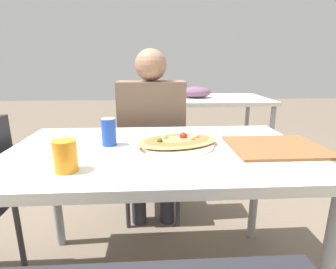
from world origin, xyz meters
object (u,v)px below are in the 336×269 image
(soda_can, at_px, (109,132))
(chair_far_seated, at_px, (152,148))
(pizza_main, at_px, (177,142))
(drink_glass, at_px, (65,156))
(dining_table, at_px, (159,163))
(person_seated, at_px, (152,124))

(soda_can, bearing_deg, chair_far_seated, 73.83)
(chair_far_seated, distance_m, pizza_main, 0.75)
(drink_glass, bearing_deg, pizza_main, 32.56)
(dining_table, height_order, person_seated, person_seated)
(dining_table, bearing_deg, drink_glass, -144.29)
(chair_far_seated, bearing_deg, soda_can, 73.83)
(person_seated, xyz_separation_m, drink_glass, (-0.29, -0.85, 0.09))
(chair_far_seated, bearing_deg, dining_table, 92.41)
(dining_table, xyz_separation_m, drink_glass, (-0.32, -0.23, 0.13))
(drink_glass, bearing_deg, person_seated, 70.87)
(pizza_main, distance_m, drink_glass, 0.49)
(pizza_main, xyz_separation_m, drink_glass, (-0.41, -0.26, 0.04))
(person_seated, height_order, drink_glass, person_seated)
(pizza_main, bearing_deg, chair_far_seated, 99.55)
(chair_far_seated, xyz_separation_m, person_seated, (0.00, -0.11, 0.21))
(person_seated, distance_m, drink_glass, 0.90)
(dining_table, relative_size, pizza_main, 3.09)
(soda_can, height_order, drink_glass, soda_can)
(dining_table, bearing_deg, pizza_main, 18.64)
(person_seated, bearing_deg, dining_table, 92.83)
(drink_glass, bearing_deg, chair_far_seated, 72.91)
(soda_can, bearing_deg, person_seated, 70.88)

